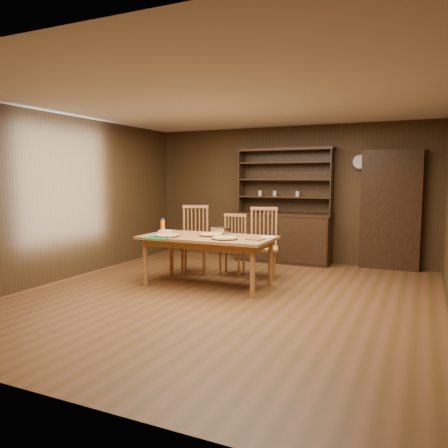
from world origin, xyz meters
The scene contains 20 objects.
floor centered at (0.00, 0.00, 0.00)m, with size 6.00×6.00×0.00m, color brown.
room_shell centered at (0.00, 0.00, 1.58)m, with size 6.00×6.00×6.00m.
china_hutch centered at (0.00, 2.75, 0.60)m, with size 1.84×0.52×2.17m.
doorway centered at (1.90, 2.90, 1.05)m, with size 1.00×0.18×2.10m, color #301E10.
wall_clock centered at (1.35, 2.96, 1.90)m, with size 0.30×0.05×0.30m.
dining_table centered at (-0.47, 0.47, 0.67)m, with size 1.95×0.98×0.75m.
chair_left centered at (-1.11, 1.26, 0.61)m, with size 0.60×0.59×1.14m.
chair_center centered at (-0.44, 1.37, 0.54)m, with size 0.45×0.44×1.01m.
chair_right centered at (0.08, 1.39, 0.61)m, with size 0.58×0.56×1.14m.
pizza_left centered at (-1.00, 0.19, 0.77)m, with size 0.37×0.37×0.04m.
pizza_right centered at (-0.10, 0.28, 0.77)m, with size 0.37×0.37×0.04m.
pizza_center centered at (-0.45, 0.55, 0.77)m, with size 0.37×0.37×0.04m.
cooling_rack centered at (-1.04, 0.04, 0.76)m, with size 0.35×0.35×0.02m, color #0EB85A, non-canonical shape.
plate_left centered at (-1.37, 0.73, 0.76)m, with size 0.24×0.24×0.02m.
plate_right centered at (0.40, 0.68, 0.76)m, with size 0.24×0.24×0.02m.
foil_dish centered at (-0.40, 0.80, 0.80)m, with size 0.26×0.19×0.10m, color silver.
juice_bottle centered at (-1.41, 0.73, 0.85)m, with size 0.07×0.07×0.21m.
pot_holder_a centered at (0.29, 0.46, 0.76)m, with size 0.18×0.18×0.01m, color red.
pot_holder_b centered at (0.31, 0.43, 0.76)m, with size 0.22×0.22×0.02m, color red.
fruit_bowl centered at (-0.23, 2.69, 0.98)m, with size 0.27×0.27×0.12m.
Camera 1 is at (2.42, -5.26, 1.61)m, focal length 35.00 mm.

